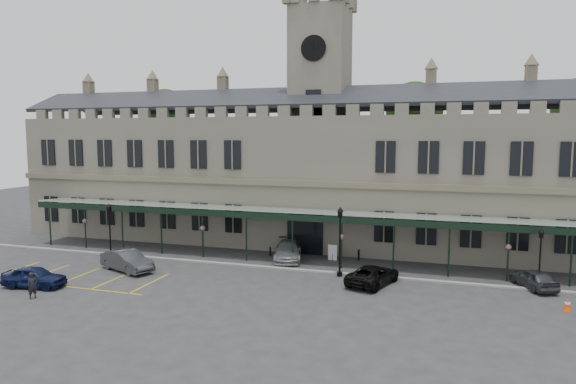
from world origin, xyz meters
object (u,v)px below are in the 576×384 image
(traffic_cone, at_px, (567,305))
(person_a, at_px, (33,286))
(lamp_post_mid, at_px, (340,235))
(car_taxi, at_px, (288,251))
(sign_board, at_px, (333,253))
(car_left_b, at_px, (127,260))
(car_left_a, at_px, (34,277))
(lamp_post_left, at_px, (110,225))
(car_van, at_px, (373,275))
(lamp_post_right, at_px, (540,254))
(station_building, at_px, (320,176))
(car_right_a, at_px, (534,278))
(clock_tower, at_px, (320,106))

(traffic_cone, xyz_separation_m, person_a, (-31.99, -7.73, 0.49))
(lamp_post_mid, distance_m, car_taxi, 6.73)
(sign_board, height_order, car_left_b, car_left_b)
(car_left_a, bearing_deg, person_a, -146.47)
(lamp_post_left, height_order, car_van, lamp_post_left)
(lamp_post_mid, bearing_deg, car_left_a, -154.86)
(lamp_post_right, relative_size, person_a, 2.50)
(lamp_post_mid, height_order, car_van, lamp_post_mid)
(lamp_post_right, xyz_separation_m, person_a, (-30.99, -11.63, -1.68))
(station_building, height_order, car_right_a, station_building)
(car_left_a, bearing_deg, lamp_post_left, -4.80)
(lamp_post_right, relative_size, car_left_a, 0.99)
(station_building, relative_size, car_van, 12.21)
(sign_board, bearing_deg, lamp_post_right, -11.38)
(sign_board, height_order, car_left_a, car_left_a)
(station_building, xyz_separation_m, sign_board, (2.77, -6.39, -5.83))
(car_left_a, relative_size, car_van, 0.88)
(person_a, bearing_deg, car_left_a, 68.10)
(car_taxi, relative_size, car_van, 1.08)
(lamp_post_left, relative_size, lamp_post_mid, 0.89)
(car_left_b, bearing_deg, sign_board, -38.26)
(sign_board, height_order, car_taxi, car_taxi)
(car_taxi, xyz_separation_m, person_a, (-12.38, -14.71, 0.08))
(lamp_post_mid, distance_m, car_left_b, 16.38)
(car_left_b, xyz_separation_m, car_right_a, (29.05, 4.57, -0.13))
(station_building, xyz_separation_m, lamp_post_mid, (4.35, -11.00, -3.40))
(lamp_post_mid, bearing_deg, car_left_b, -167.56)
(lamp_post_left, distance_m, car_left_b, 5.72)
(car_taxi, height_order, person_a, person_a)
(sign_board, relative_size, car_right_a, 0.33)
(car_left_b, distance_m, car_right_a, 29.41)
(clock_tower, relative_size, lamp_post_right, 5.81)
(lamp_post_right, xyz_separation_m, traffic_cone, (1.00, -3.90, -2.17))
(lamp_post_right, distance_m, person_a, 33.14)
(sign_board, relative_size, car_van, 0.26)
(car_left_b, bearing_deg, lamp_post_mid, -55.39)
(station_building, distance_m, car_left_b, 19.35)
(car_left_b, height_order, car_right_a, car_left_b)
(lamp_post_mid, relative_size, car_right_a, 1.30)
(person_a, bearing_deg, station_building, -4.85)
(car_van, distance_m, person_a, 22.43)
(car_taxi, height_order, car_van, car_taxi)
(lamp_post_mid, relative_size, car_taxi, 0.98)
(lamp_post_right, bearing_deg, car_left_b, -172.12)
(traffic_cone, height_order, sign_board, sign_board)
(car_right_a, xyz_separation_m, person_a, (-30.75, -12.15, 0.17))
(car_taxi, bearing_deg, sign_board, -0.27)
(car_right_a, bearing_deg, station_building, -54.00)
(lamp_post_left, height_order, lamp_post_mid, lamp_post_mid)
(car_left_b, relative_size, car_right_a, 1.24)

